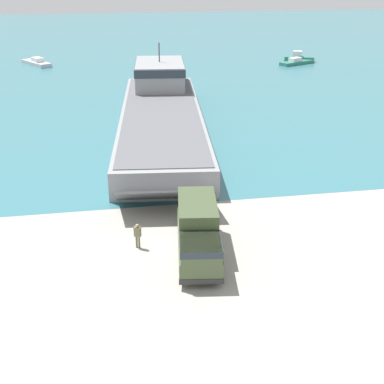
{
  "coord_description": "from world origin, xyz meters",
  "views": [
    {
      "loc": [
        -5.03,
        -30.42,
        17.02
      ],
      "look_at": [
        1.13,
        3.95,
        2.15
      ],
      "focal_mm": 50.0,
      "sensor_mm": 36.0,
      "label": 1
    }
  ],
  "objects": [
    {
      "name": "moored_boat_c",
      "position": [
        31.78,
        65.0,
        0.43
      ],
      "size": [
        7.35,
        4.88,
        1.29
      ],
      "rotation": [
        0.0,
        0.0,
        5.16
      ],
      "color": "#2D7060",
      "rests_on": "ground_plane"
    },
    {
      "name": "moored_boat_b",
      "position": [
        33.29,
        67.89,
        0.66
      ],
      "size": [
        5.85,
        3.79,
        2.0
      ],
      "rotation": [
        0.0,
        0.0,
        4.34
      ],
      "color": "#2D7060",
      "rests_on": "ground_plane"
    },
    {
      "name": "landing_craft",
      "position": [
        2.02,
        28.98,
        1.97
      ],
      "size": [
        12.72,
        41.49,
        7.97
      ],
      "rotation": [
        0.0,
        0.0,
        -0.11
      ],
      "color": "gray",
      "rests_on": "ground_plane"
    },
    {
      "name": "moored_boat_a",
      "position": [
        -15.57,
        72.59,
        0.49
      ],
      "size": [
        5.97,
        7.91,
        1.46
      ],
      "rotation": [
        0.0,
        0.0,
        0.54
      ],
      "color": "#B7BABF",
      "rests_on": "ground_plane"
    },
    {
      "name": "water_surface",
      "position": [
        0.0,
        96.72,
        0.0
      ],
      "size": [
        240.0,
        180.0,
        0.01
      ],
      "primitive_type": "cube",
      "color": "#336B75",
      "rests_on": "ground_plane"
    },
    {
      "name": "military_truck",
      "position": [
        0.61,
        -1.19,
        1.62
      ],
      "size": [
        3.6,
        8.1,
        3.2
      ],
      "rotation": [
        0.0,
        0.0,
        -1.71
      ],
      "color": "#475638",
      "rests_on": "ground_plane"
    },
    {
      "name": "soldier_on_ramp",
      "position": [
        -3.08,
        0.4,
        0.99
      ],
      "size": [
        0.5,
        0.42,
        1.72
      ],
      "rotation": [
        0.0,
        0.0,
        1.06
      ],
      "color": "#6B664C",
      "rests_on": "ground_plane"
    },
    {
      "name": "ground_plane",
      "position": [
        0.0,
        0.0,
        0.0
      ],
      "size": [
        240.0,
        240.0,
        0.0
      ],
      "primitive_type": "plane",
      "color": "#9E998E"
    }
  ]
}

